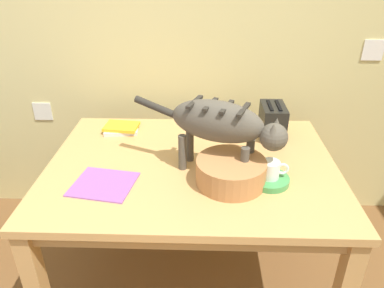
# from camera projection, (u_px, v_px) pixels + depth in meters

# --- Properties ---
(wall_rear) EXTENTS (5.36, 0.11, 2.50)m
(wall_rear) POSITION_uv_depth(u_px,v_px,m) (181.00, 20.00, 2.10)
(wall_rear) COLOR #D8CB85
(wall_rear) RESTS_ON ground_plane
(dining_table) EXTENTS (1.34, 0.99, 0.72)m
(dining_table) POSITION_uv_depth(u_px,v_px,m) (192.00, 178.00, 1.76)
(dining_table) COLOR tan
(dining_table) RESTS_ON ground_plane
(cat) EXTENTS (0.65, 0.30, 0.33)m
(cat) POSITION_uv_depth(u_px,v_px,m) (222.00, 125.00, 1.54)
(cat) COLOR #524C3F
(cat) RESTS_ON dining_table
(saucer_bowl) EXTENTS (0.17, 0.17, 0.03)m
(saucer_bowl) POSITION_uv_depth(u_px,v_px,m) (269.00, 180.00, 1.57)
(saucer_bowl) COLOR #41944D
(saucer_bowl) RESTS_ON dining_table
(coffee_mug) EXTENTS (0.12, 0.08, 0.08)m
(coffee_mug) POSITION_uv_depth(u_px,v_px,m) (271.00, 169.00, 1.54)
(coffee_mug) COLOR silver
(coffee_mug) RESTS_ON saucer_bowl
(magazine) EXTENTS (0.28, 0.26, 0.01)m
(magazine) POSITION_uv_depth(u_px,v_px,m) (104.00, 184.00, 1.56)
(magazine) COLOR #9053A8
(magazine) RESTS_ON dining_table
(book_stack) EXTENTS (0.19, 0.15, 0.04)m
(book_stack) POSITION_uv_depth(u_px,v_px,m) (122.00, 128.00, 2.01)
(book_stack) COLOR silver
(book_stack) RESTS_ON dining_table
(wicker_basket) EXTENTS (0.29, 0.29, 0.11)m
(wicker_basket) POSITION_uv_depth(u_px,v_px,m) (231.00, 171.00, 1.55)
(wicker_basket) COLOR #B37845
(wicker_basket) RESTS_ON dining_table
(toaster) EXTENTS (0.12, 0.20, 0.18)m
(toaster) POSITION_uv_depth(u_px,v_px,m) (273.00, 121.00, 1.93)
(toaster) COLOR black
(toaster) RESTS_ON dining_table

